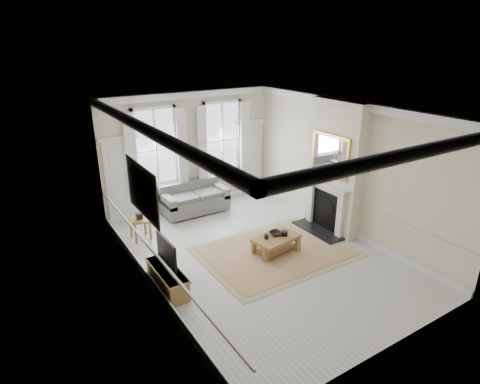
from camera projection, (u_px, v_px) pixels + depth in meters
floor at (259, 255)px, 9.42m from camera, size 7.20×7.20×0.00m
ceiling at (262, 110)px, 8.19m from camera, size 7.20×7.20×0.00m
back_wall at (190, 151)px, 11.65m from camera, size 5.20×0.00×5.20m
left_wall at (147, 213)px, 7.52m from camera, size 0.00×7.20×7.20m
right_wall at (345, 168)px, 10.09m from camera, size 0.00×7.20×7.20m
window_left at (156, 150)px, 11.02m from camera, size 1.26×0.20×2.20m
window_right at (222, 140)px, 12.06m from camera, size 1.26×0.20×2.20m
door_left at (123, 182)px, 10.80m from camera, size 0.90×0.08×2.30m
door_right at (249, 159)px, 12.83m from camera, size 0.90×0.08×2.30m
painting at (142, 190)px, 7.65m from camera, size 0.05×1.66×1.06m
chimney_breast at (335, 167)px, 10.17m from camera, size 0.35×1.70×3.38m
hearth at (317, 231)px, 10.56m from camera, size 0.55×1.50×0.05m
fireplace at (325, 204)px, 10.40m from camera, size 0.21×1.45×1.33m
mirror at (330, 155)px, 9.93m from camera, size 0.06×1.26×1.06m
sofa at (194, 200)px, 11.66m from camera, size 1.87×0.91×0.86m
side_table at (140, 223)px, 10.04m from camera, size 0.58×0.58×0.55m
rug at (276, 252)px, 9.54m from camera, size 3.50×2.60×0.02m
coffee_table at (276, 240)px, 9.43m from camera, size 1.18×0.81×0.41m
ceramic_pot_a at (266, 237)px, 9.30m from camera, size 0.10×0.10×0.10m
ceramic_pot_b at (284, 233)px, 9.44m from camera, size 0.16×0.16×0.11m
bowl at (275, 233)px, 9.49m from camera, size 0.34×0.34×0.07m
tv_stand at (168, 279)px, 8.08m from camera, size 0.41×1.27×0.45m
tv at (167, 252)px, 7.87m from camera, size 0.08×0.90×0.68m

